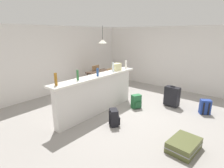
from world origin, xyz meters
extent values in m
cube|color=gray|center=(0.00, 0.00, -0.03)|extent=(13.00, 13.00, 0.05)
cube|color=silver|center=(0.00, 3.05, 1.25)|extent=(6.60, 0.10, 2.50)
cube|color=silver|center=(3.05, 0.30, 1.25)|extent=(0.10, 6.00, 2.50)
cube|color=silver|center=(-0.65, 0.50, 0.53)|extent=(2.80, 0.20, 1.06)
cube|color=white|center=(-0.65, 0.50, 1.09)|extent=(2.96, 0.40, 0.05)
cylinder|color=#9E661E|center=(-1.94, 0.53, 1.25)|extent=(0.07, 0.07, 0.28)
cylinder|color=#2D6B38|center=(-1.32, 0.52, 1.24)|extent=(0.06, 0.06, 0.25)
cylinder|color=#284C89|center=(-0.70, 0.44, 1.22)|extent=(0.07, 0.07, 0.22)
cylinder|color=silver|center=(-0.04, 0.44, 1.26)|extent=(0.06, 0.06, 0.29)
cylinder|color=silver|center=(0.63, 0.44, 1.25)|extent=(0.06, 0.06, 0.27)
cube|color=beige|center=(0.22, 0.50, 1.22)|extent=(0.26, 0.18, 0.22)
cube|color=#332319|center=(1.10, 1.94, 0.72)|extent=(1.10, 0.80, 0.04)
cylinder|color=#332319|center=(0.61, 1.60, 0.35)|extent=(0.06, 0.06, 0.70)
cylinder|color=#332319|center=(1.59, 1.60, 0.35)|extent=(0.06, 0.06, 0.70)
cylinder|color=#332319|center=(0.61, 2.28, 0.35)|extent=(0.06, 0.06, 0.70)
cylinder|color=#332319|center=(1.59, 2.28, 0.35)|extent=(0.06, 0.06, 0.70)
cube|color=#9E754C|center=(1.11, 1.31, 0.43)|extent=(0.42, 0.42, 0.04)
cube|color=#9E754C|center=(1.12, 1.49, 0.69)|extent=(0.40, 0.05, 0.48)
cylinder|color=#9E754C|center=(0.94, 1.15, 0.21)|extent=(0.04, 0.04, 0.41)
cylinder|color=#9E754C|center=(1.26, 1.14, 0.21)|extent=(0.04, 0.04, 0.41)
cylinder|color=#9E754C|center=(0.96, 1.47, 0.21)|extent=(0.04, 0.04, 0.41)
cylinder|color=#9E754C|center=(1.28, 1.46, 0.21)|extent=(0.04, 0.04, 0.41)
cube|color=#9E754C|center=(1.16, 2.55, 0.43)|extent=(0.42, 0.42, 0.04)
cube|color=#9E754C|center=(1.17, 2.37, 0.69)|extent=(0.40, 0.06, 0.48)
cylinder|color=#9E754C|center=(1.31, 2.72, 0.21)|extent=(0.04, 0.04, 0.41)
cylinder|color=#9E754C|center=(0.99, 2.70, 0.21)|extent=(0.04, 0.04, 0.41)
cylinder|color=#9E754C|center=(1.33, 2.40, 0.21)|extent=(0.04, 0.04, 0.41)
cylinder|color=#9E754C|center=(1.01, 2.38, 0.21)|extent=(0.04, 0.04, 0.41)
cylinder|color=black|center=(1.04, 1.84, 2.24)|extent=(0.01, 0.01, 0.52)
cone|color=white|center=(1.04, 1.84, 1.93)|extent=(0.34, 0.34, 0.14)
sphere|color=white|center=(1.04, 1.84, 1.85)|extent=(0.07, 0.07, 0.07)
cube|color=#51562D|center=(-0.83, -2.02, 0.11)|extent=(0.72, 0.54, 0.22)
cube|color=gray|center=(-0.83, -2.02, 0.11)|extent=(0.73, 0.55, 0.02)
cube|color=#2D2D33|center=(-0.42, -2.05, 0.11)|extent=(0.16, 0.19, 0.02)
cube|color=#286B3D|center=(0.35, -0.17, 0.21)|extent=(0.33, 0.28, 0.42)
cube|color=#205530|center=(0.30, -0.27, 0.14)|extent=(0.22, 0.15, 0.19)
cube|color=black|center=(0.33, -0.05, 0.19)|extent=(0.04, 0.04, 0.36)
cube|color=black|center=(0.45, -0.11, 0.19)|extent=(0.04, 0.04, 0.36)
cube|color=#233D93|center=(1.24, -1.91, 0.21)|extent=(0.30, 0.33, 0.42)
cube|color=navy|center=(1.33, -1.86, 0.14)|extent=(0.16, 0.22, 0.19)
cube|color=black|center=(1.19, -2.02, 0.19)|extent=(0.04, 0.04, 0.36)
cube|color=black|center=(1.12, -1.90, 0.19)|extent=(0.04, 0.04, 0.36)
cube|color=black|center=(1.18, -0.96, 0.33)|extent=(0.28, 0.46, 0.60)
cylinder|color=black|center=(1.19, -0.77, 0.03)|extent=(0.04, 0.06, 0.06)
cylinder|color=black|center=(1.16, -1.15, 0.03)|extent=(0.04, 0.06, 0.06)
cube|color=#232328|center=(1.18, -0.96, 0.65)|extent=(0.05, 0.14, 0.04)
cube|color=black|center=(-0.94, -0.32, 0.21)|extent=(0.32, 0.33, 0.42)
cube|color=black|center=(-0.85, -0.39, 0.14)|extent=(0.19, 0.21, 0.19)
cube|color=black|center=(-1.06, -0.31, 0.19)|extent=(0.04, 0.04, 0.36)
cube|color=black|center=(-0.97, -0.20, 0.19)|extent=(0.04, 0.04, 0.36)
camera|label=1|loc=(-4.09, -2.87, 2.24)|focal=28.68mm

